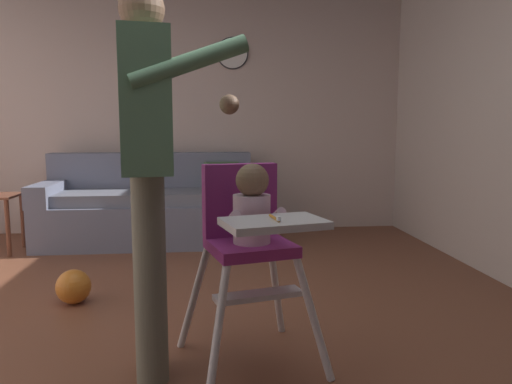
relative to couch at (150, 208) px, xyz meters
The scene contains 7 objects.
ground 2.49m from the couch, 82.78° to the right, with size 6.32×7.45×0.10m, color brown.
wall_far 1.19m from the couch, 59.27° to the left, with size 5.52×0.06×2.71m, color beige.
couch is the anchor object (origin of this frame).
high_chair 2.73m from the couch, 73.70° to the right, with size 0.73×0.82×0.95m.
adult_standing 2.76m from the couch, 83.25° to the right, with size 0.56×0.50×1.68m.
toy_ball 1.75m from the couch, 99.56° to the right, with size 0.22×0.22×0.22m, color orange.
wall_clock 1.84m from the couch, 29.54° to the left, with size 0.34×0.04×0.34m.
Camera 1 is at (0.26, -2.33, 1.10)m, focal length 33.92 mm.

